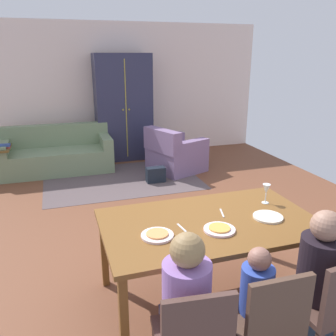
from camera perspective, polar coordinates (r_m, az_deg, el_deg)
ground_plane at (r=4.84m, az=-1.94°, el=-7.72°), size 6.40×6.44×0.02m
back_wall at (r=7.59m, az=-9.03°, el=12.20°), size 6.40×0.10×2.70m
dining_table at (r=3.02m, az=6.72°, el=-9.57°), size 1.78×1.06×0.76m
plate_near_man at (r=2.73m, az=-1.74°, el=-10.82°), size 0.25×0.25×0.02m
pizza_near_man at (r=2.73m, az=-1.74°, el=-10.54°), size 0.17×0.17×0.01m
plate_near_child at (r=2.84m, az=8.29°, el=-9.80°), size 0.25×0.25×0.02m
pizza_near_child at (r=2.84m, az=8.30°, el=-9.53°), size 0.17×0.17×0.01m
plate_near_woman at (r=3.13m, az=15.82°, el=-7.60°), size 0.25×0.25×0.02m
wine_glass at (r=3.38m, az=15.57°, el=-3.40°), size 0.07×0.07×0.19m
fork at (r=2.86m, az=2.23°, el=-9.61°), size 0.03×0.15×0.01m
knife at (r=3.14m, az=8.71°, el=-7.19°), size 0.06×0.17×0.01m
person_man at (r=2.41m, az=2.70°, el=-22.68°), size 0.31×0.41×1.11m
dining_chair_child at (r=2.49m, az=15.65°, el=-22.59°), size 0.43×0.43×0.87m
person_child at (r=2.64m, az=13.44°, el=-21.42°), size 0.22×0.29×0.92m
dining_chair_woman at (r=2.76m, az=24.89°, el=-19.27°), size 0.45×0.45×0.87m
person_woman at (r=2.84m, az=22.37°, el=-17.17°), size 0.30×0.41×1.11m
area_rug at (r=6.20m, az=-7.47°, el=-1.81°), size 2.60×1.80×0.01m
couch at (r=6.84m, az=-17.40°, el=2.03°), size 1.95×0.86×0.82m
armchair at (r=6.51m, az=1.05°, el=2.23°), size 1.11×1.11×0.82m
armoire at (r=7.27m, az=-7.22°, el=9.65°), size 1.10×0.59×2.10m
book_lower at (r=6.53m, az=-25.01°, el=3.06°), size 0.22×0.16×0.03m
book_upper at (r=6.54m, az=-25.06°, el=3.32°), size 0.22×0.16×0.03m
handbag at (r=5.99m, az=-2.00°, el=-1.09°), size 0.32×0.16×0.26m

